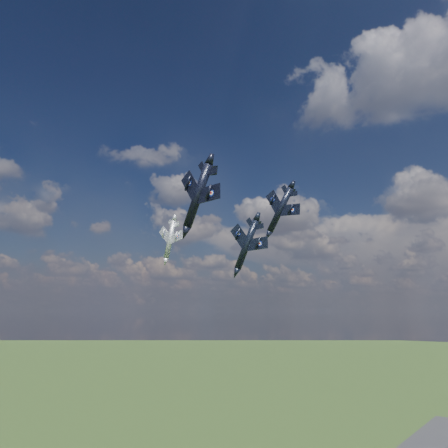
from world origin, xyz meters
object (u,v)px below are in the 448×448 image
Objects in this scene: jet_high_navy at (280,210)px; jet_left_silver at (170,239)px; jet_right_navy at (198,195)px; jet_lead_navy at (247,244)px.

jet_left_silver is at bearing -159.40° from jet_high_navy.
jet_right_navy is 38.65m from jet_left_silver.
jet_high_navy is (1.96, 10.97, 9.29)m from jet_lead_navy.
jet_high_navy reaches higher than jet_right_navy.
jet_left_silver is at bearing 173.85° from jet_lead_navy.
jet_right_navy is 1.00× the size of jet_high_navy.
jet_lead_navy is 0.97× the size of jet_high_navy.
jet_lead_navy is at bearing -97.51° from jet_high_navy.
jet_right_navy is 1.16× the size of jet_left_silver.
jet_high_navy is (-3.26, 32.84, 4.15)m from jet_right_navy.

